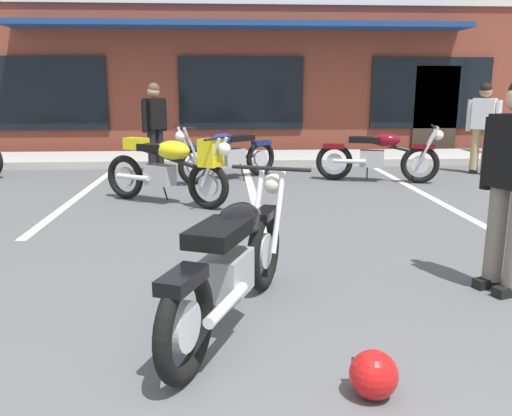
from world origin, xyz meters
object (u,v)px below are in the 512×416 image
object	(u,v)px
motorcycle_foreground_classic	(233,260)
helmet_on_pavement	(373,374)
motorcycle_green_cafe_racer	(378,155)
person_in_black_shirt	(155,123)
motorcycle_red_sportbike	(171,167)
motorcycle_orange_scrambler	(228,154)
person_in_shorts_foreground	(483,123)

from	to	relation	value
motorcycle_foreground_classic	helmet_on_pavement	distance (m)	1.21
motorcycle_green_cafe_racer	person_in_black_shirt	xyz separation A→B (m)	(-3.91, 1.09, 0.49)
motorcycle_red_sportbike	person_in_black_shirt	size ratio (longest dim) A/B	1.11
helmet_on_pavement	motorcycle_orange_scrambler	bearing A→B (deg)	95.90
motorcycle_green_cafe_racer	person_in_shorts_foreground	world-z (taller)	person_in_shorts_foreground
motorcycle_orange_scrambler	person_in_black_shirt	bearing A→B (deg)	150.82
motorcycle_foreground_classic	person_in_shorts_foreground	world-z (taller)	person_in_shorts_foreground
person_in_shorts_foreground	helmet_on_pavement	xyz separation A→B (m)	(-4.02, -7.09, -0.82)
motorcycle_orange_scrambler	motorcycle_green_cafe_racer	bearing A→B (deg)	-7.55
motorcycle_orange_scrambler	person_in_black_shirt	world-z (taller)	person_in_black_shirt
motorcycle_green_cafe_racer	helmet_on_pavement	xyz separation A→B (m)	(-1.87, -6.39, -0.33)
motorcycle_orange_scrambler	person_in_shorts_foreground	distance (m)	4.75
motorcycle_red_sportbike	person_in_black_shirt	distance (m)	2.78
person_in_shorts_foreground	motorcycle_green_cafe_racer	bearing A→B (deg)	-162.04
person_in_shorts_foreground	motorcycle_foreground_classic	bearing A→B (deg)	-127.52
motorcycle_red_sportbike	helmet_on_pavement	world-z (taller)	motorcycle_red_sportbike
motorcycle_foreground_classic	helmet_on_pavement	size ratio (longest dim) A/B	7.71
motorcycle_red_sportbike	motorcycle_orange_scrambler	xyz separation A→B (m)	(0.80, 1.94, -0.07)
person_in_shorts_foreground	helmet_on_pavement	bearing A→B (deg)	-119.56
motorcycle_foreground_classic	helmet_on_pavement	world-z (taller)	motorcycle_foreground_classic
motorcycle_green_cafe_racer	person_in_black_shirt	bearing A→B (deg)	164.44
motorcycle_foreground_classic	person_in_black_shirt	world-z (taller)	person_in_black_shirt
motorcycle_orange_scrambler	person_in_shorts_foreground	world-z (taller)	person_in_shorts_foreground
motorcycle_green_cafe_racer	motorcycle_orange_scrambler	distance (m)	2.59
motorcycle_green_cafe_racer	motorcycle_orange_scrambler	world-z (taller)	same
motorcycle_orange_scrambler	person_in_shorts_foreground	xyz separation A→B (m)	(4.72, 0.35, 0.49)
motorcycle_orange_scrambler	helmet_on_pavement	xyz separation A→B (m)	(0.70, -6.73, -0.33)
person_in_black_shirt	motorcycle_green_cafe_racer	bearing A→B (deg)	-15.56
motorcycle_green_cafe_racer	motorcycle_orange_scrambler	size ratio (longest dim) A/B	1.14
motorcycle_red_sportbike	motorcycle_orange_scrambler	distance (m)	2.10
motorcycle_orange_scrambler	person_in_black_shirt	size ratio (longest dim) A/B	1.08
motorcycle_red_sportbike	person_in_shorts_foreground	size ratio (longest dim) A/B	1.11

